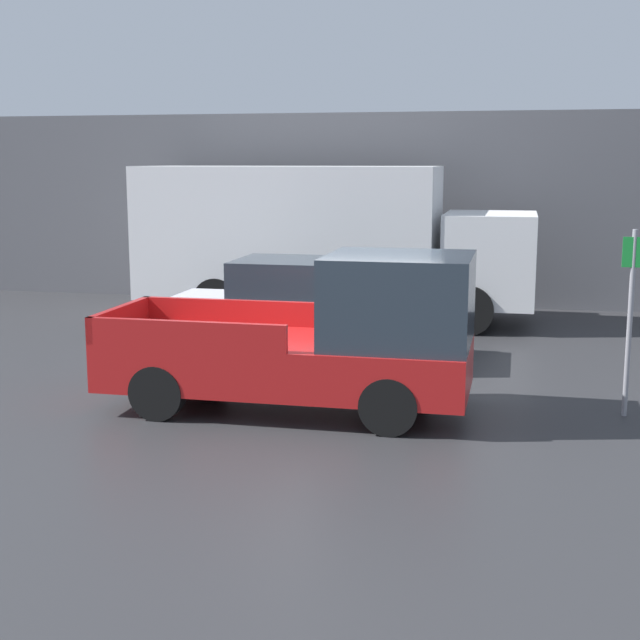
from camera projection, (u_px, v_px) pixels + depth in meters
The scene contains 6 objects.
ground_plane at pixel (346, 408), 12.50m from camera, with size 60.00×60.00×0.00m, color #2D2D30.
building_wall at pixel (421, 210), 21.15m from camera, with size 28.00×0.15×4.55m.
pickup_truck at pixel (324, 340), 12.15m from camera, with size 5.02×1.98×2.20m.
car at pixel (308, 309), 15.49m from camera, with size 4.87×1.95×1.74m.
delivery_truck at pixel (320, 237), 19.24m from camera, with size 8.43×2.52×3.31m.
parking_sign at pixel (630, 313), 11.86m from camera, with size 0.30×0.07×2.53m.
Camera 1 is at (2.28, -11.88, 3.41)m, focal length 50.00 mm.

